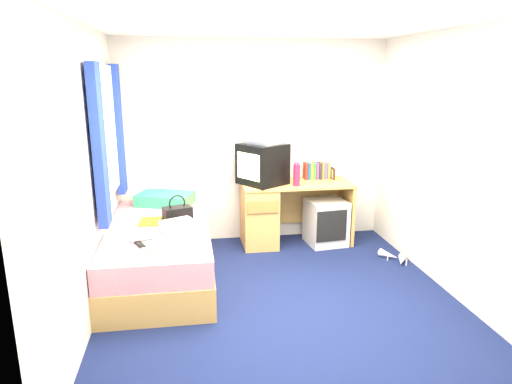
{
  "coord_description": "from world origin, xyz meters",
  "views": [
    {
      "loc": [
        -0.79,
        -3.69,
        2.0
      ],
      "look_at": [
        -0.12,
        0.7,
        0.85
      ],
      "focal_mm": 32.0,
      "sensor_mm": 36.0,
      "label": 1
    }
  ],
  "objects": [
    {
      "name": "ground",
      "position": [
        0.0,
        0.0,
        0.0
      ],
      "size": [
        3.4,
        3.4,
        0.0
      ],
      "primitive_type": "plane",
      "color": "#0C1438",
      "rests_on": "ground"
    },
    {
      "name": "room_shell",
      "position": [
        0.0,
        0.0,
        1.45
      ],
      "size": [
        3.4,
        3.4,
        3.4
      ],
      "color": "white",
      "rests_on": "ground"
    },
    {
      "name": "bed",
      "position": [
        -1.1,
        0.7,
        0.27
      ],
      "size": [
        1.01,
        2.0,
        0.54
      ],
      "color": "tan",
      "rests_on": "ground"
    },
    {
      "name": "pillow",
      "position": [
        -1.06,
        1.46,
        0.61
      ],
      "size": [
        0.7,
        0.58,
        0.13
      ],
      "primitive_type": "cube",
      "rotation": [
        0.0,
        0.0,
        -0.37
      ],
      "color": "teal",
      "rests_on": "bed"
    },
    {
      "name": "desk",
      "position": [
        0.2,
        1.44,
        0.41
      ],
      "size": [
        1.3,
        0.55,
        0.75
      ],
      "color": "tan",
      "rests_on": "ground"
    },
    {
      "name": "storage_cube",
      "position": [
        0.83,
        1.34,
        0.27
      ],
      "size": [
        0.48,
        0.48,
        0.54
      ],
      "primitive_type": "cube",
      "rotation": [
        0.0,
        0.0,
        0.12
      ],
      "color": "silver",
      "rests_on": "ground"
    },
    {
      "name": "crt_tv",
      "position": [
        0.07,
        1.44,
        0.99
      ],
      "size": [
        0.63,
        0.64,
        0.47
      ],
      "rotation": [
        0.0,
        0.0,
        -0.98
      ],
      "color": "black",
      "rests_on": "desk"
    },
    {
      "name": "vcr",
      "position": [
        0.07,
        1.44,
        1.26
      ],
      "size": [
        0.47,
        0.49,
        0.08
      ],
      "primitive_type": "cube",
      "rotation": [
        0.0,
        0.0,
        -0.92
      ],
      "color": "silver",
      "rests_on": "crt_tv"
    },
    {
      "name": "book_row",
      "position": [
        0.77,
        1.6,
        0.85
      ],
      "size": [
        0.31,
        0.13,
        0.2
      ],
      "color": "maroon",
      "rests_on": "desk"
    },
    {
      "name": "picture_frame",
      "position": [
        0.96,
        1.54,
        0.82
      ],
      "size": [
        0.02,
        0.12,
        0.14
      ],
      "primitive_type": "cube",
      "rotation": [
        0.0,
        0.0,
        -0.02
      ],
      "color": "black",
      "rests_on": "desk"
    },
    {
      "name": "pink_water_bottle",
      "position": [
        0.44,
        1.27,
        0.87
      ],
      "size": [
        0.1,
        0.1,
        0.25
      ],
      "primitive_type": "cylinder",
      "rotation": [
        0.0,
        0.0,
        0.26
      ],
      "color": "#C41B3D",
      "rests_on": "desk"
    },
    {
      "name": "aerosol_can",
      "position": [
        0.38,
        1.48,
        0.83
      ],
      "size": [
        0.06,
        0.06,
        0.16
      ],
      "primitive_type": "cylinder",
      "rotation": [
        0.0,
        0.0,
        0.3
      ],
      "color": "silver",
      "rests_on": "desk"
    },
    {
      "name": "handbag",
      "position": [
        -0.91,
        0.85,
        0.62
      ],
      "size": [
        0.32,
        0.24,
        0.27
      ],
      "rotation": [
        0.0,
        0.0,
        0.33
      ],
      "color": "black",
      "rests_on": "bed"
    },
    {
      "name": "towel",
      "position": [
        -0.9,
        0.49,
        0.59
      ],
      "size": [
        0.38,
        0.36,
        0.1
      ],
      "primitive_type": "cube",
      "rotation": [
        0.0,
        0.0,
        0.43
      ],
      "color": "silver",
      "rests_on": "bed"
    },
    {
      "name": "magazine",
      "position": [
        -1.19,
        0.82,
        0.55
      ],
      "size": [
        0.23,
        0.29,
        0.01
      ],
      "primitive_type": "cube",
      "rotation": [
        0.0,
        0.0,
        -0.07
      ],
      "color": "yellow",
      "rests_on": "bed"
    },
    {
      "name": "water_bottle",
      "position": [
        -1.22,
        0.29,
        0.58
      ],
      "size": [
        0.21,
        0.15,
        0.07
      ],
      "primitive_type": "cylinder",
      "rotation": [
        0.0,
        1.57,
        0.48
      ],
      "color": "silver",
      "rests_on": "bed"
    },
    {
      "name": "colour_swatch_fan",
      "position": [
        -1.12,
        0.04,
        0.55
      ],
      "size": [
        0.21,
        0.19,
        0.01
      ],
      "primitive_type": "cube",
      "rotation": [
        0.0,
        0.0,
        -0.69
      ],
      "color": "gold",
      "rests_on": "bed"
    },
    {
      "name": "remote_control",
      "position": [
        -1.23,
        0.17,
        0.55
      ],
      "size": [
        0.11,
        0.17,
        0.02
      ],
      "primitive_type": "cube",
      "rotation": [
        0.0,
        0.0,
        0.42
      ],
      "color": "black",
      "rests_on": "bed"
    },
    {
      "name": "window_assembly",
      "position": [
        -1.55,
        0.9,
        1.42
      ],
      "size": [
        0.11,
        1.42,
        1.4
      ],
      "color": "silver",
      "rests_on": "room_shell"
    },
    {
      "name": "white_heels",
      "position": [
        1.43,
        0.69,
        0.04
      ],
      "size": [
        0.27,
        0.4,
        0.09
      ],
      "color": "silver",
      "rests_on": "ground"
    }
  ]
}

